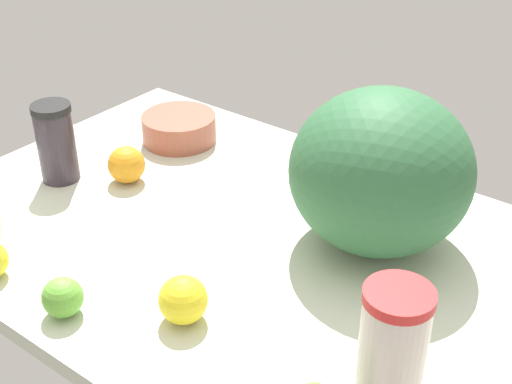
{
  "coord_description": "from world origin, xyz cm",
  "views": [
    {
      "loc": [
        -59.79,
        77.7,
        72.08
      ],
      "look_at": [
        0.0,
        0.0,
        13.0
      ],
      "focal_mm": 50.0,
      "sensor_mm": 36.0,
      "label": 1
    }
  ],
  "objects_px": {
    "watermelon": "(381,171)",
    "lemon_far_back": "(183,300)",
    "mixing_bowl": "(179,128)",
    "tumbler_cup": "(392,348)",
    "shaker_bottle": "(56,142)",
    "lime_by_jug": "(63,297)",
    "orange_beside_bowl": "(126,165)"
  },
  "relations": [
    {
      "from": "lime_by_jug",
      "to": "shaker_bottle",
      "type": "bearing_deg",
      "value": -38.53
    },
    {
      "from": "orange_beside_bowl",
      "to": "lime_by_jug",
      "type": "bearing_deg",
      "value": 122.78
    },
    {
      "from": "lemon_far_back",
      "to": "watermelon",
      "type": "bearing_deg",
      "value": -109.21
    },
    {
      "from": "mixing_bowl",
      "to": "tumbler_cup",
      "type": "bearing_deg",
      "value": 151.88
    },
    {
      "from": "shaker_bottle",
      "to": "lime_by_jug",
      "type": "distance_m",
      "value": 0.41
    },
    {
      "from": "tumbler_cup",
      "to": "orange_beside_bowl",
      "type": "relative_size",
      "value": 2.44
    },
    {
      "from": "tumbler_cup",
      "to": "watermelon",
      "type": "distance_m",
      "value": 0.36
    },
    {
      "from": "mixing_bowl",
      "to": "orange_beside_bowl",
      "type": "distance_m",
      "value": 0.19
    },
    {
      "from": "shaker_bottle",
      "to": "mixing_bowl",
      "type": "xyz_separation_m",
      "value": [
        -0.07,
        -0.26,
        -0.05
      ]
    },
    {
      "from": "lime_by_jug",
      "to": "orange_beside_bowl",
      "type": "xyz_separation_m",
      "value": [
        0.21,
        -0.33,
        0.01
      ]
    },
    {
      "from": "orange_beside_bowl",
      "to": "lemon_far_back",
      "type": "xyz_separation_m",
      "value": [
        -0.36,
        0.23,
        0.0
      ]
    },
    {
      "from": "shaker_bottle",
      "to": "watermelon",
      "type": "xyz_separation_m",
      "value": [
        -0.59,
        -0.18,
        0.06
      ]
    },
    {
      "from": "watermelon",
      "to": "lemon_far_back",
      "type": "bearing_deg",
      "value": 70.79
    },
    {
      "from": "shaker_bottle",
      "to": "lemon_far_back",
      "type": "bearing_deg",
      "value": 161.34
    },
    {
      "from": "mixing_bowl",
      "to": "orange_beside_bowl",
      "type": "height_order",
      "value": "orange_beside_bowl"
    },
    {
      "from": "lemon_far_back",
      "to": "tumbler_cup",
      "type": "bearing_deg",
      "value": -172.11
    },
    {
      "from": "shaker_bottle",
      "to": "orange_beside_bowl",
      "type": "xyz_separation_m",
      "value": [
        -0.11,
        -0.07,
        -0.04
      ]
    },
    {
      "from": "tumbler_cup",
      "to": "orange_beside_bowl",
      "type": "distance_m",
      "value": 0.69
    },
    {
      "from": "shaker_bottle",
      "to": "lemon_far_back",
      "type": "relative_size",
      "value": 2.16
    },
    {
      "from": "mixing_bowl",
      "to": "watermelon",
      "type": "xyz_separation_m",
      "value": [
        -0.51,
        0.08,
        0.11
      ]
    },
    {
      "from": "shaker_bottle",
      "to": "mixing_bowl",
      "type": "height_order",
      "value": "shaker_bottle"
    },
    {
      "from": "mixing_bowl",
      "to": "lime_by_jug",
      "type": "bearing_deg",
      "value": 115.82
    },
    {
      "from": "watermelon",
      "to": "lemon_far_back",
      "type": "distance_m",
      "value": 0.37
    },
    {
      "from": "tumbler_cup",
      "to": "lime_by_jug",
      "type": "xyz_separation_m",
      "value": [
        0.45,
        0.14,
        -0.06
      ]
    },
    {
      "from": "watermelon",
      "to": "mixing_bowl",
      "type": "bearing_deg",
      "value": -8.34
    },
    {
      "from": "watermelon",
      "to": "orange_beside_bowl",
      "type": "distance_m",
      "value": 0.5
    },
    {
      "from": "shaker_bottle",
      "to": "lemon_far_back",
      "type": "height_order",
      "value": "shaker_bottle"
    },
    {
      "from": "watermelon",
      "to": "orange_beside_bowl",
      "type": "relative_size",
      "value": 4.13
    },
    {
      "from": "tumbler_cup",
      "to": "lemon_far_back",
      "type": "bearing_deg",
      "value": 7.89
    },
    {
      "from": "shaker_bottle",
      "to": "tumbler_cup",
      "type": "bearing_deg",
      "value": 171.52
    },
    {
      "from": "tumbler_cup",
      "to": "lime_by_jug",
      "type": "bearing_deg",
      "value": 17.14
    },
    {
      "from": "shaker_bottle",
      "to": "mixing_bowl",
      "type": "distance_m",
      "value": 0.27
    }
  ]
}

